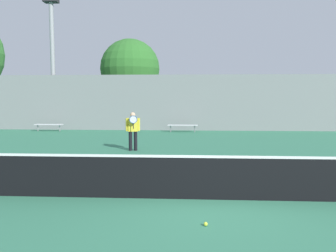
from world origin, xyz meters
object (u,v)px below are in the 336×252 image
tennis_net (212,177)px  light_pole_near_left (53,54)px  tennis_ball (206,224)px  tree_green_tall (130,69)px  bench_courtside_near (49,125)px  tennis_player (133,129)px  bench_adjacent_court (183,125)px

tennis_net → light_pole_near_left: size_ratio=1.32×
tennis_ball → tree_green_tall: 19.49m
bench_courtside_near → tennis_ball: bench_courtside_near is taller
tennis_net → tennis_player: bearing=113.7°
tennis_player → bench_courtside_near: (-6.44, 6.88, -0.47)m
bench_adjacent_court → tennis_ball: size_ratio=26.96×
bench_courtside_near → light_pole_near_left: light_pole_near_left is taller
tennis_player → bench_adjacent_court: (1.92, 6.88, -0.47)m
tennis_net → bench_adjacent_court: 13.02m
bench_courtside_near → tennis_ball: (8.92, -14.44, -0.37)m
light_pole_near_left → tennis_ball: size_ratio=123.90×
tennis_net → bench_courtside_near: tennis_net is taller
tennis_net → light_pole_near_left: (-9.23, 14.20, 4.41)m
tennis_ball → bench_adjacent_court: bearing=92.2°
tennis_player → light_pole_near_left: 11.14m
bench_courtside_near → tennis_net: bearing=-54.9°
tennis_ball → tennis_player: bearing=108.2°
bench_courtside_near → bench_adjacent_court: (8.36, -0.00, 0.00)m
tennis_net → tennis_player: tennis_player is taller
bench_adjacent_court → tennis_player: bearing=-105.6°
bench_adjacent_court → tree_green_tall: (-3.90, 4.08, 3.75)m
tennis_player → light_pole_near_left: light_pole_near_left is taller
tree_green_tall → tennis_net: bearing=-74.7°
bench_courtside_near → bench_adjacent_court: same height
tennis_net → tree_green_tall: size_ratio=1.76×
light_pole_near_left → tree_green_tall: size_ratio=1.33×
bench_adjacent_court → light_pole_near_left: 9.65m
tennis_player → tree_green_tall: bearing=87.0°
bench_courtside_near → tennis_ball: 16.98m
tennis_net → bench_adjacent_court: size_ratio=6.06×
tennis_net → bench_courtside_near: bearing=125.1°
tennis_player → tennis_ball: 8.00m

